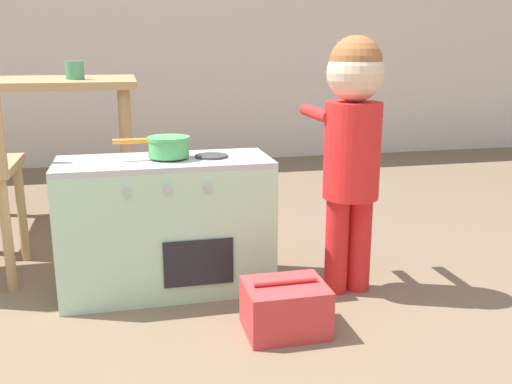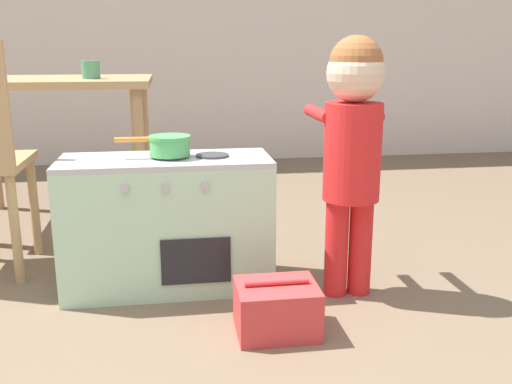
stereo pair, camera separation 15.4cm
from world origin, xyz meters
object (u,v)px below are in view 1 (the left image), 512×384
(play_kitchen, at_px, (167,225))
(cup_on_table, at_px, (75,70))
(child_figure, at_px, (352,132))
(toy_basket, at_px, (285,308))
(toy_pot, at_px, (168,145))
(dining_table, at_px, (37,104))

(play_kitchen, height_order, cup_on_table, cup_on_table)
(child_figure, height_order, toy_basket, child_figure)
(play_kitchen, relative_size, toy_basket, 2.98)
(play_kitchen, bearing_deg, child_figure, -14.28)
(toy_basket, xyz_separation_m, cup_on_table, (-0.67, 1.23, 0.69))
(play_kitchen, xyz_separation_m, toy_pot, (0.02, 0.00, 0.29))
(dining_table, bearing_deg, play_kitchen, -60.05)
(toy_pot, height_order, child_figure, child_figure)
(toy_basket, bearing_deg, child_figure, 39.54)
(toy_pot, relative_size, dining_table, 0.28)
(child_figure, bearing_deg, cup_on_table, 135.10)
(toy_basket, bearing_deg, play_kitchen, 128.52)
(dining_table, relative_size, cup_on_table, 11.03)
(play_kitchen, distance_m, dining_table, 1.13)
(toy_basket, relative_size, dining_table, 0.27)
(toy_pot, bearing_deg, child_figure, -14.66)
(toy_basket, height_order, cup_on_table, cup_on_table)
(toy_pot, xyz_separation_m, child_figure, (0.62, -0.16, 0.05))
(child_figure, bearing_deg, toy_pot, 165.34)
(toy_pot, xyz_separation_m, cup_on_table, (-0.36, 0.81, 0.23))
(play_kitchen, relative_size, dining_table, 0.81)
(cup_on_table, bearing_deg, toy_basket, -61.36)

